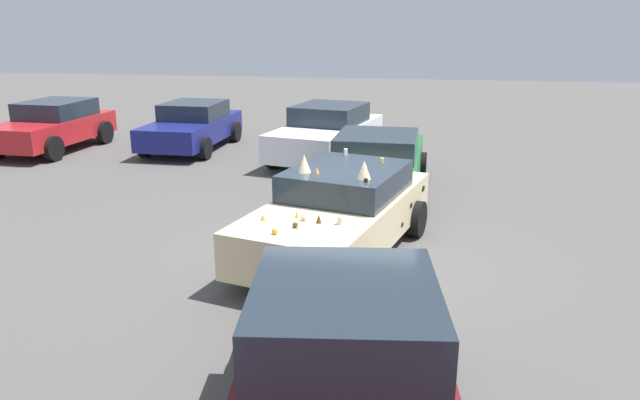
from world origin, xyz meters
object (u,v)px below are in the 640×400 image
at_px(parked_sedan_behind_right, 344,381).
at_px(parked_sedan_row_back_far, 53,125).
at_px(art_car_decorated, 340,212).
at_px(parked_sedan_near_left, 192,126).
at_px(parked_sedan_near_right, 378,162).
at_px(parked_sedan_far_left, 327,133).

relative_size(parked_sedan_behind_right, parked_sedan_row_back_far, 1.10).
xyz_separation_m(art_car_decorated, parked_sedan_row_back_far, (6.50, 9.24, 0.01)).
height_order(parked_sedan_near_left, parked_sedan_near_right, parked_sedan_near_right).
xyz_separation_m(art_car_decorated, parked_sedan_far_left, (6.57, 1.26, 0.03)).
bearing_deg(art_car_decorated, parked_sedan_far_left, -154.80).
xyz_separation_m(parked_sedan_far_left, parked_sedan_near_left, (0.81, 4.11, -0.07)).
relative_size(parked_sedan_far_left, parked_sedan_behind_right, 1.04).
bearing_deg(parked_sedan_row_back_far, parked_sedan_far_left, 93.55).
bearing_deg(parked_sedan_near_left, parked_sedan_row_back_far, -75.97).
distance_m(parked_sedan_behind_right, parked_sedan_near_left, 13.40).
relative_size(parked_sedan_far_left, parked_sedan_near_left, 1.13).
bearing_deg(parked_sedan_far_left, parked_sedan_near_right, 40.73).
distance_m(parked_sedan_behind_right, parked_sedan_row_back_far, 14.87).
distance_m(parked_sedan_far_left, parked_sedan_near_left, 4.19).
distance_m(parked_sedan_far_left, parked_sedan_row_back_far, 7.98).
relative_size(art_car_decorated, parked_sedan_near_right, 1.04).
bearing_deg(art_car_decorated, parked_sedan_row_back_far, -110.78).
bearing_deg(parked_sedan_near_right, parked_sedan_far_left, 29.71).
relative_size(parked_sedan_near_right, parked_sedan_row_back_far, 1.10).
height_order(parked_sedan_far_left, parked_sedan_near_right, parked_sedan_far_left).
bearing_deg(parked_sedan_behind_right, parked_sedan_near_right, 175.21).
height_order(parked_sedan_near_left, parked_sedan_row_back_far, parked_sedan_row_back_far).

